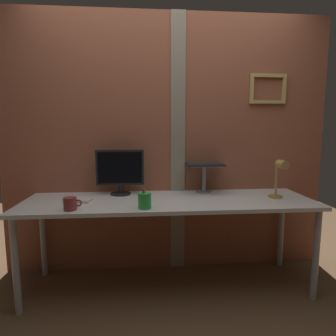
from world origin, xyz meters
TOP-DOWN VIEW (x-y plane):
  - ground_plane at (0.00, 0.00)m, footprint 6.00×6.00m
  - brick_wall_back at (0.00, 0.40)m, footprint 3.01×0.16m
  - desk at (-0.01, -0.01)m, footprint 2.37×0.70m
  - monitor at (-0.43, 0.22)m, footprint 0.42×0.18m
  - laptop_stand at (0.32, 0.22)m, footprint 0.28×0.22m
  - laptop at (0.32, 0.28)m, footprint 0.33×0.30m
  - desk_lamp at (0.90, -0.07)m, footprint 0.12×0.20m
  - pen_cup at (-0.22, -0.26)m, footprint 0.10×0.10m
  - coffee_mug at (-0.75, -0.26)m, footprint 0.13×0.09m
  - paper_clutter_stack at (-0.75, -0.01)m, footprint 0.22×0.17m

SIDE VIEW (x-z plane):
  - ground_plane at x=0.00m, z-range 0.00..0.00m
  - desk at x=-0.01m, z-range 0.32..1.08m
  - paper_clutter_stack at x=-0.75m, z-range 0.76..0.78m
  - coffee_mug at x=-0.75m, z-range 0.76..0.85m
  - pen_cup at x=-0.22m, z-range 0.74..0.90m
  - laptop_stand at x=0.32m, z-range 0.80..1.06m
  - desk_lamp at x=0.90m, z-range 0.80..1.13m
  - monitor at x=-0.43m, z-range 0.78..1.18m
  - laptop at x=0.32m, z-range 0.96..1.18m
  - brick_wall_back at x=0.00m, z-range 0.00..2.37m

